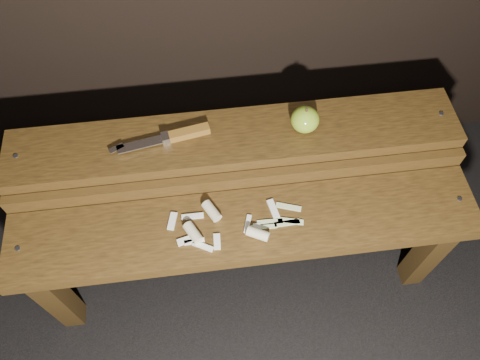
{
  "coord_description": "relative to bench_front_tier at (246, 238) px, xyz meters",
  "views": [
    {
      "loc": [
        -0.08,
        -0.57,
        1.48
      ],
      "look_at": [
        0.0,
        0.06,
        0.45
      ],
      "focal_mm": 35.0,
      "sensor_mm": 36.0,
      "label": 1
    }
  ],
  "objects": [
    {
      "name": "knife",
      "position": [
        -0.15,
        0.24,
        0.16
      ],
      "size": [
        0.26,
        0.07,
        0.02
      ],
      "color": "brown",
      "rests_on": "bench_rear_tier"
    },
    {
      "name": "apple",
      "position": [
        0.18,
        0.23,
        0.18
      ],
      "size": [
        0.07,
        0.07,
        0.08
      ],
      "color": "olive",
      "rests_on": "bench_rear_tier"
    },
    {
      "name": "bench_front_tier",
      "position": [
        0.0,
        0.0,
        0.0
      ],
      "size": [
        1.2,
        0.2,
        0.42
      ],
      "color": "black",
      "rests_on": "ground"
    },
    {
      "name": "apple_scraps",
      "position": [
        -0.05,
        0.01,
        0.08
      ],
      "size": [
        0.34,
        0.14,
        0.03
      ],
      "color": "beige",
      "rests_on": "bench_front_tier"
    },
    {
      "name": "bench_rear_tier",
      "position": [
        0.0,
        0.23,
        0.06
      ],
      "size": [
        1.2,
        0.21,
        0.5
      ],
      "color": "black",
      "rests_on": "ground"
    },
    {
      "name": "ground",
      "position": [
        0.0,
        0.06,
        -0.35
      ],
      "size": [
        60.0,
        60.0,
        0.0
      ],
      "primitive_type": "plane",
      "color": "black"
    }
  ]
}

